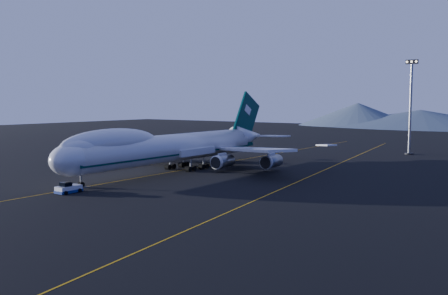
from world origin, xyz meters
The scene contains 6 objects.
ground centered at (0.00, 0.00, 0.00)m, with size 500.00×500.00×0.00m, color black.
taxiway_line_main centered at (0.00, 0.00, 0.01)m, with size 0.25×220.00×0.01m, color #D99B0C.
taxiway_line_side centered at (30.00, 10.00, 0.01)m, with size 0.25×200.00×0.01m, color #D99B0C.
boeing_747 centered at (0.00, 0.03, 5.81)m, with size 59.62×72.43×19.37m.
pushback_tug centered at (2.70, -31.42, 0.64)m, with size 2.71×4.69×2.04m.
floodlight_mast centered at (35.00, 71.66, 14.84)m, with size 3.62×2.71×29.29m.
Camera 1 is at (77.17, -87.94, 16.58)m, focal length 40.00 mm.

